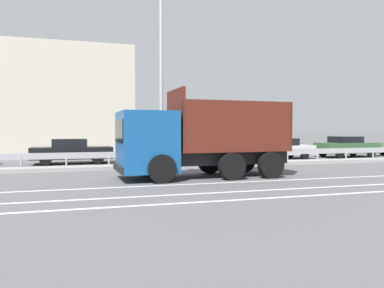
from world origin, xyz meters
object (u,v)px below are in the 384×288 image
object	(u,v)px
dump_truck	(182,145)
parked_car_3	(72,151)
median_road_sign	(239,138)
parked_car_6	(347,146)
street_lamp_1	(162,61)
parked_car_4	(178,149)
parked_car_5	(279,148)

from	to	relation	value
dump_truck	parked_car_3	distance (m)	9.07
median_road_sign	parked_car_6	bearing A→B (deg)	20.16
median_road_sign	parked_car_6	distance (m)	10.59
dump_truck	street_lamp_1	distance (m)	5.82
dump_truck	median_road_sign	bearing A→B (deg)	-47.24
median_road_sign	parked_car_4	distance (m)	4.46
street_lamp_1	parked_car_5	distance (m)	10.45
median_road_sign	parked_car_4	xyz separation A→B (m)	(-2.46, 3.65, -0.72)
parked_car_3	parked_car_6	bearing A→B (deg)	88.23
parked_car_6	parked_car_3	bearing A→B (deg)	-92.13
street_lamp_1	parked_car_6	size ratio (longest dim) A/B	2.22
parked_car_4	parked_car_6	xyz separation A→B (m)	(12.38, -0.01, -0.00)
dump_truck	parked_car_3	xyz separation A→B (m)	(-4.35, 7.94, -0.60)
dump_truck	parked_car_5	size ratio (longest dim) A/B	1.46
dump_truck	parked_car_6	xyz separation A→B (m)	(14.23, 7.87, -0.57)
parked_car_5	median_road_sign	bearing A→B (deg)	125.11
median_road_sign	parked_car_3	bearing A→B (deg)	156.79
dump_truck	street_lamp_1	world-z (taller)	street_lamp_1
street_lamp_1	parked_car_4	distance (m)	6.16
dump_truck	street_lamp_1	xyz separation A→B (m)	(0.09, 4.19, 4.04)
median_road_sign	parked_car_5	xyz separation A→B (m)	(4.44, 3.50, -0.77)
dump_truck	parked_car_6	bearing A→B (deg)	-62.74
street_lamp_1	parked_car_3	xyz separation A→B (m)	(-4.44, 3.75, -4.64)
dump_truck	parked_car_4	xyz separation A→B (m)	(1.85, 7.88, -0.57)
dump_truck	parked_car_6	distance (m)	16.27
median_road_sign	parked_car_5	world-z (taller)	median_road_sign
street_lamp_1	parked_car_6	world-z (taller)	street_lamp_1
parked_car_6	parked_car_4	bearing A→B (deg)	-91.95
street_lamp_1	parked_car_4	size ratio (longest dim) A/B	2.02
parked_car_4	parked_car_5	xyz separation A→B (m)	(6.90, -0.15, -0.05)
parked_car_3	parked_car_4	world-z (taller)	parked_car_4
parked_car_5	parked_car_6	size ratio (longest dim) A/B	1.10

